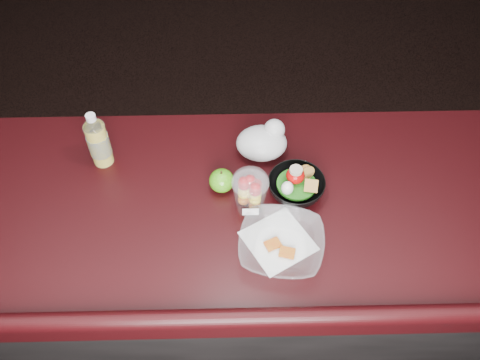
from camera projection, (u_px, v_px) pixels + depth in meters
The scene contains 9 objects.
room_shell at pixel (221, 28), 0.69m from camera, with size 8.00×8.00×8.00m.
counter at pixel (231, 285), 1.92m from camera, with size 4.06×0.71×1.02m.
lemonade_bottle at pixel (99, 143), 1.55m from camera, with size 0.06×0.06×0.19m.
fruit_cup at pixel (250, 192), 1.45m from camera, with size 0.10×0.10×0.15m.
green_apple at pixel (222, 181), 1.52m from camera, with size 0.07×0.07×0.08m.
plastic_bag at pixel (263, 141), 1.59m from camera, with size 0.15×0.13×0.11m.
snack_bowl at pixel (296, 185), 1.52m from camera, with size 0.19×0.19×0.09m.
takeout_bowl at pixel (281, 245), 1.40m from camera, with size 0.26×0.26×0.05m.
paper_napkin at pixel (278, 241), 1.44m from camera, with size 0.16×0.16×0.00m, color white.
Camera 1 is at (0.01, -0.58, 2.25)m, focal length 40.00 mm.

